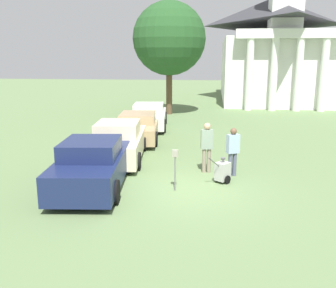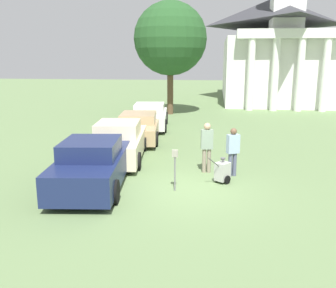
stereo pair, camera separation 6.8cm
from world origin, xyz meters
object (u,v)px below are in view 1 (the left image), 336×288
object	(u,v)px
parked_car_white	(149,116)
equipment_cart	(223,171)
parked_car_tan	(138,127)
parked_car_cream	(119,142)
parking_meter	(175,162)
person_worker	(207,144)
church	(273,42)
person_supervisor	(233,149)
parked_car_navy	(93,165)

from	to	relation	value
parked_car_white	equipment_cart	bearing A→B (deg)	-72.80
parked_car_tan	parked_car_cream	bearing A→B (deg)	-96.16
parked_car_white	parked_car_cream	bearing A→B (deg)	-96.15
parking_meter	equipment_cart	bearing A→B (deg)	33.30
parked_car_tan	person_worker	world-z (taller)	person_worker
parked_car_cream	equipment_cart	xyz separation A→B (m)	(4.09, -2.39, -0.33)
parked_car_cream	equipment_cart	distance (m)	4.75
parked_car_cream	person_worker	size ratio (longest dim) A/B	2.69
church	parked_car_white	bearing A→B (deg)	-119.20
parked_car_tan	parking_meter	distance (m)	7.77
parked_car_cream	person_supervisor	xyz separation A→B (m)	(4.44, -1.61, 0.25)
parked_car_tan	church	xyz separation A→B (m)	(9.18, 19.56, 4.85)
parking_meter	person_supervisor	world-z (taller)	person_supervisor
church	equipment_cart	bearing A→B (deg)	-101.11
person_worker	church	size ratio (longest dim) A/B	0.07
parking_meter	person_worker	xyz separation A→B (m)	(0.92, 2.03, 0.12)
parked_car_navy	equipment_cart	bearing A→B (deg)	6.24
parked_car_navy	parked_car_white	size ratio (longest dim) A/B	1.02
parked_car_tan	parking_meter	size ratio (longest dim) A/B	4.18
parking_meter	equipment_cart	size ratio (longest dim) A/B	1.30
parked_car_cream	parked_car_tan	xyz separation A→B (m)	(0.00, 3.96, -0.07)
parking_meter	church	xyz separation A→B (m)	(6.55, 26.87, 4.58)
parking_meter	person_worker	distance (m)	2.23
person_supervisor	parking_meter	bearing A→B (deg)	17.53
parked_car_white	parked_car_tan	bearing A→B (deg)	-96.15
parked_car_white	person_supervisor	bearing A→B (deg)	-69.13
parked_car_cream	church	distance (m)	25.70
person_worker	church	bearing A→B (deg)	-110.25
parked_car_navy	parked_car_tan	size ratio (longest dim) A/B	0.90
parked_car_navy	person_worker	xyz separation A→B (m)	(3.54, 1.97, 0.31)
parked_car_navy	parked_car_cream	xyz separation A→B (m)	(0.00, 3.28, -0.01)
parked_car_tan	person_worker	bearing A→B (deg)	-62.28
parked_car_white	person_supervisor	size ratio (longest dim) A/B	2.83
parked_car_cream	church	xyz separation A→B (m)	(9.18, 23.52, 4.77)
parked_car_navy	parked_car_white	distance (m)	10.38
parked_car_tan	person_supervisor	size ratio (longest dim) A/B	3.21
parking_meter	parked_car_cream	bearing A→B (deg)	128.11
parking_meter	person_supervisor	size ratio (longest dim) A/B	0.77
person_supervisor	equipment_cart	distance (m)	1.02
parked_car_navy	parking_meter	bearing A→B (deg)	-7.55
person_supervisor	equipment_cart	world-z (taller)	person_supervisor
parked_car_white	equipment_cart	world-z (taller)	parked_car_white
parked_car_white	person_worker	xyz separation A→B (m)	(3.54, -8.41, 0.35)
parked_car_tan	parking_meter	xyz separation A→B (m)	(2.63, -7.31, 0.27)
equipment_cart	parked_car_tan	bearing A→B (deg)	160.85
parking_meter	person_supervisor	distance (m)	2.51
person_worker	church	distance (m)	25.86
person_supervisor	church	bearing A→B (deg)	-126.84
parked_car_white	person_worker	world-z (taller)	person_worker
parking_meter	person_supervisor	xyz separation A→B (m)	(1.82, 1.73, 0.05)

